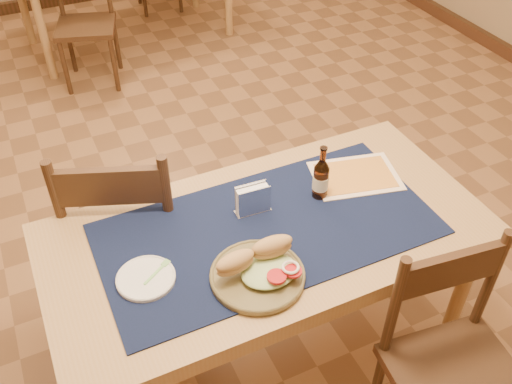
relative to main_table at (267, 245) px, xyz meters
name	(u,v)px	position (x,y,z in m)	size (l,w,h in m)	color
main_table	(267,245)	(0.00, 0.00, 0.00)	(1.60, 0.80, 0.75)	#A8814F
placemat	(268,229)	(0.00, 0.00, 0.09)	(1.20, 0.60, 0.01)	#0E1435
baseboard	(201,228)	(0.00, 0.80, -0.62)	(6.00, 7.00, 0.10)	#402517
chair_main_far	(129,227)	(-0.42, 0.47, -0.15)	(0.59, 0.59, 1.00)	#402517
chair_main_near	(454,368)	(0.40, -0.62, -0.19)	(0.48, 0.48, 0.93)	#402517
chair_back_near	(86,21)	(-0.12, 2.73, -0.21)	(0.50, 0.50, 0.87)	#402517
sandwich_plate	(259,270)	(-0.12, -0.19, 0.12)	(0.32, 0.32, 0.12)	brown
side_plate	(146,278)	(-0.47, -0.05, 0.10)	(0.19, 0.19, 0.02)	white
fork	(159,270)	(-0.42, -0.04, 0.10)	(0.11, 0.08, 0.00)	#87D273
beer_bottle	(321,178)	(0.26, 0.08, 0.17)	(0.06, 0.06, 0.23)	#4B240D
napkin_holder	(253,200)	(-0.01, 0.11, 0.14)	(0.14, 0.05, 0.12)	silver
menu_card	(355,176)	(0.45, 0.12, 0.09)	(0.38, 0.32, 0.01)	#FBDEBE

